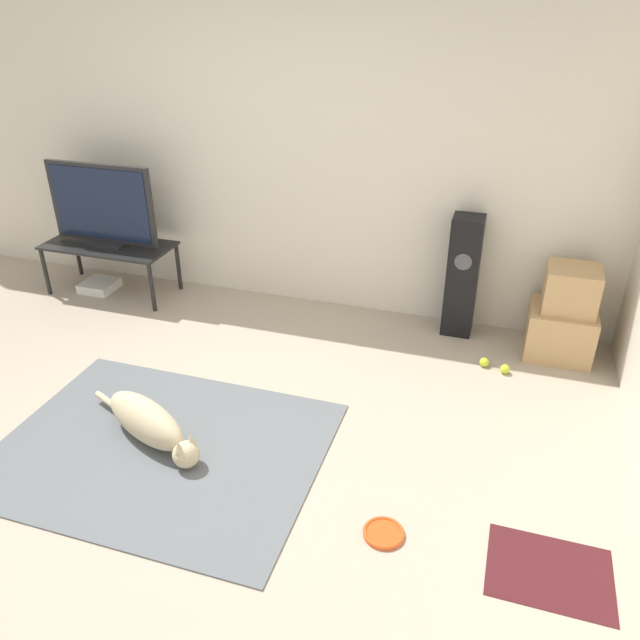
# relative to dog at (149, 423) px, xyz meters

# --- Properties ---
(ground_plane) EXTENTS (12.00, 12.00, 0.00)m
(ground_plane) POSITION_rel_dog_xyz_m (0.16, 0.01, -0.13)
(ground_plane) COLOR #B2A38E
(wall_back) EXTENTS (8.00, 0.06, 2.55)m
(wall_back) POSITION_rel_dog_xyz_m (0.16, 2.11, 1.14)
(wall_back) COLOR silver
(wall_back) RESTS_ON ground_plane
(area_rug) EXTENTS (1.89, 1.46, 0.01)m
(area_rug) POSITION_rel_dog_xyz_m (0.09, -0.04, -0.13)
(area_rug) COLOR slate
(area_rug) RESTS_ON ground_plane
(dog) EXTENTS (0.94, 0.48, 0.26)m
(dog) POSITION_rel_dog_xyz_m (0.00, 0.00, 0.00)
(dog) COLOR beige
(dog) RESTS_ON area_rug
(frisbee) EXTENTS (0.21, 0.21, 0.03)m
(frisbee) POSITION_rel_dog_xyz_m (1.48, -0.29, -0.12)
(frisbee) COLOR #DB511E
(frisbee) RESTS_ON ground_plane
(cardboard_box_lower) EXTENTS (0.46, 0.43, 0.37)m
(cardboard_box_lower) POSITION_rel_dog_xyz_m (2.32, 1.79, 0.05)
(cardboard_box_lower) COLOR tan
(cardboard_box_lower) RESTS_ON ground_plane
(cardboard_box_upper) EXTENTS (0.36, 0.33, 0.32)m
(cardboard_box_upper) POSITION_rel_dog_xyz_m (2.34, 1.80, 0.39)
(cardboard_box_upper) COLOR tan
(cardboard_box_upper) RESTS_ON cardboard_box_lower
(floor_speaker) EXTENTS (0.23, 0.23, 0.94)m
(floor_speaker) POSITION_rel_dog_xyz_m (1.58, 1.91, 0.34)
(floor_speaker) COLOR black
(floor_speaker) RESTS_ON ground_plane
(tv_stand) EXTENTS (1.10, 0.50, 0.45)m
(tv_stand) POSITION_rel_dog_xyz_m (-1.39, 1.71, 0.26)
(tv_stand) COLOR black
(tv_stand) RESTS_ON ground_plane
(tv) EXTENTS (0.96, 0.20, 0.69)m
(tv) POSITION_rel_dog_xyz_m (-1.39, 1.72, 0.65)
(tv) COLOR #232326
(tv) RESTS_ON tv_stand
(tennis_ball_by_boxes) EXTENTS (0.07, 0.07, 0.07)m
(tennis_ball_by_boxes) POSITION_rel_dog_xyz_m (1.98, 1.40, -0.10)
(tennis_ball_by_boxes) COLOR #C6E033
(tennis_ball_by_boxes) RESTS_ON ground_plane
(tennis_ball_near_speaker) EXTENTS (0.07, 0.07, 0.07)m
(tennis_ball_near_speaker) POSITION_rel_dog_xyz_m (1.83, 1.45, -0.10)
(tennis_ball_near_speaker) COLOR #C6E033
(tennis_ball_near_speaker) RESTS_ON ground_plane
(game_console) EXTENTS (0.28, 0.28, 0.08)m
(game_console) POSITION_rel_dog_xyz_m (-1.55, 1.70, -0.10)
(game_console) COLOR white
(game_console) RESTS_ON ground_plane
(door_mat) EXTENTS (0.57, 0.44, 0.01)m
(door_mat) POSITION_rel_dog_xyz_m (2.27, -0.27, -0.13)
(door_mat) COLOR #47191E
(door_mat) RESTS_ON ground_plane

